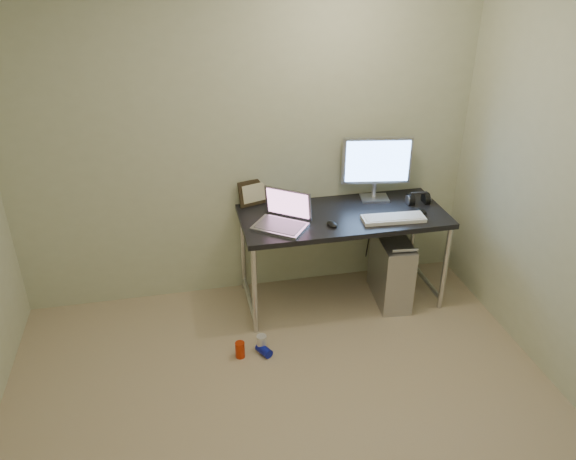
{
  "coord_description": "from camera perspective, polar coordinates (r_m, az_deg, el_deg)",
  "views": [
    {
      "loc": [
        -0.53,
        -2.19,
        2.6
      ],
      "look_at": [
        0.17,
        1.06,
        0.85
      ],
      "focal_mm": 35.0,
      "sensor_mm": 36.0,
      "label": 1
    }
  ],
  "objects": [
    {
      "name": "picture_frame",
      "position": [
        4.32,
        -3.49,
        3.83
      ],
      "size": [
        0.26,
        0.15,
        0.2
      ],
      "primitive_type": "cube",
      "rotation": [
        -0.21,
        0.0,
        0.32
      ],
      "color": "black",
      "rests_on": "desk"
    },
    {
      "name": "floor",
      "position": [
        3.44,
        1.09,
        -21.36
      ],
      "size": [
        3.5,
        3.5,
        0.0
      ],
      "primitive_type": "plane",
      "color": "tan",
      "rests_on": "ground"
    },
    {
      "name": "desk",
      "position": [
        4.26,
        5.61,
        0.65
      ],
      "size": [
        1.54,
        0.68,
        0.75
      ],
      "color": "black",
      "rests_on": "ground"
    },
    {
      "name": "cable_b",
      "position": [
        4.74,
        9.41,
        -0.54
      ],
      "size": [
        0.02,
        0.11,
        0.71
      ],
      "primitive_type": "cylinder",
      "rotation": [
        0.14,
        0.0,
        0.09
      ],
      "color": "black",
      "rests_on": "ground"
    },
    {
      "name": "keyboard",
      "position": [
        4.17,
        10.66,
        1.15
      ],
      "size": [
        0.47,
        0.18,
        0.03
      ],
      "primitive_type": "cube",
      "rotation": [
        0.0,
        0.0,
        -0.06
      ],
      "color": "white",
      "rests_on": "desk"
    },
    {
      "name": "tower_computer",
      "position": [
        4.5,
        10.41,
        -3.91
      ],
      "size": [
        0.27,
        0.54,
        0.58
      ],
      "rotation": [
        0.0,
        0.0,
        -0.09
      ],
      "color": "#B1B2B6",
      "rests_on": "ground"
    },
    {
      "name": "laptop",
      "position": [
        4.02,
        -0.5,
        1.29
      ],
      "size": [
        0.46,
        0.45,
        0.25
      ],
      "rotation": [
        0.0,
        0.0,
        -0.64
      ],
      "color": "silver",
      "rests_on": "desk"
    },
    {
      "name": "webcam",
      "position": [
        4.32,
        -0.52,
        3.66
      ],
      "size": [
        0.04,
        0.04,
        0.12
      ],
      "rotation": [
        0.0,
        0.0,
        0.21
      ],
      "color": "silver",
      "rests_on": "desk"
    },
    {
      "name": "wall_back",
      "position": [
        4.2,
        -4.23,
        8.93
      ],
      "size": [
        3.5,
        0.02,
        2.5
      ],
      "primitive_type": "cube",
      "color": "beige",
      "rests_on": "ground"
    },
    {
      "name": "monitor",
      "position": [
        4.39,
        9.0,
        6.68
      ],
      "size": [
        0.54,
        0.19,
        0.5
      ],
      "rotation": [
        0.0,
        0.0,
        -0.16
      ],
      "color": "silver",
      "rests_on": "desk"
    },
    {
      "name": "can_red",
      "position": [
        3.98,
        -4.89,
        -12.03
      ],
      "size": [
        0.09,
        0.09,
        0.12
      ],
      "primitive_type": "cylinder",
      "rotation": [
        0.0,
        0.0,
        0.48
      ],
      "color": "#BD2B09",
      "rests_on": "ground"
    },
    {
      "name": "mouse_right",
      "position": [
        4.32,
        13.38,
        1.92
      ],
      "size": [
        0.08,
        0.12,
        0.04
      ],
      "primitive_type": "ellipsoid",
      "rotation": [
        0.0,
        0.0,
        0.04
      ],
      "color": "black",
      "rests_on": "desk"
    },
    {
      "name": "mouse_left",
      "position": [
        4.04,
        4.51,
        0.68
      ],
      "size": [
        0.09,
        0.12,
        0.04
      ],
      "primitive_type": "ellipsoid",
      "rotation": [
        0.0,
        0.0,
        0.23
      ],
      "color": "black",
      "rests_on": "desk"
    },
    {
      "name": "headphones",
      "position": [
        4.48,
        13.08,
        3.05
      ],
      "size": [
        0.17,
        0.11,
        0.11
      ],
      "rotation": [
        0.0,
        0.0,
        -0.05
      ],
      "color": "black",
      "rests_on": "desk"
    },
    {
      "name": "can_blue",
      "position": [
        4.0,
        -2.45,
        -12.12
      ],
      "size": [
        0.11,
        0.14,
        0.07
      ],
      "primitive_type": "cylinder",
      "rotation": [
        1.57,
        0.0,
        0.5
      ],
      "color": "#0F19A2",
      "rests_on": "ground"
    },
    {
      "name": "cable_a",
      "position": [
        4.72,
        8.32,
        -0.32
      ],
      "size": [
        0.01,
        0.16,
        0.69
      ],
      "primitive_type": "cylinder",
      "rotation": [
        0.21,
        0.0,
        0.0
      ],
      "color": "black",
      "rests_on": "ground"
    },
    {
      "name": "can_white",
      "position": [
        4.01,
        -2.7,
        -11.43
      ],
      "size": [
        0.08,
        0.08,
        0.13
      ],
      "primitive_type": "cylinder",
      "rotation": [
        0.0,
        0.0,
        -0.12
      ],
      "color": "silver",
      "rests_on": "ground"
    }
  ]
}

